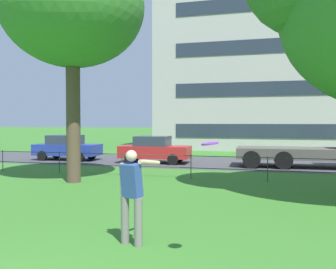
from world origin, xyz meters
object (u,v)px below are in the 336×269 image
object	(u,v)px
person_thrower	(132,194)
apartment_building_background	(309,74)
car_red_center	(154,149)
frisbee	(210,144)
flatbed_truck_left	(332,144)
car_blue_far_left	(67,147)
tree_small_lawn	(72,5)

from	to	relation	value
person_thrower	apartment_building_background	size ratio (longest dim) A/B	0.07
car_red_center	apartment_building_background	xyz separation A→B (m)	(9.74, 16.52, 6.02)
frisbee	flatbed_truck_left	distance (m)	15.33
car_blue_far_left	car_red_center	size ratio (longest dim) A/B	1.00
tree_small_lawn	flatbed_truck_left	world-z (taller)	tree_small_lawn
tree_small_lawn	person_thrower	world-z (taller)	tree_small_lawn
apartment_building_background	car_red_center	bearing A→B (deg)	-120.53
tree_small_lawn	car_red_center	distance (m)	9.69
car_red_center	flatbed_truck_left	world-z (taller)	flatbed_truck_left
person_thrower	apartment_building_background	distance (m)	31.51
apartment_building_background	person_thrower	bearing A→B (deg)	-100.80
car_blue_far_left	apartment_building_background	world-z (taller)	apartment_building_background
frisbee	car_blue_far_left	bearing A→B (deg)	127.21
frisbee	car_red_center	distance (m)	15.81
frisbee	apartment_building_background	bearing A→B (deg)	82.41
person_thrower	car_blue_far_left	size ratio (longest dim) A/B	0.45
tree_small_lawn	apartment_building_background	bearing A→B (deg)	65.98
apartment_building_background	frisbee	bearing A→B (deg)	-97.59
frisbee	apartment_building_background	world-z (taller)	apartment_building_background
car_blue_far_left	flatbed_truck_left	xyz separation A→B (m)	(15.22, -0.11, 0.44)
person_thrower	car_blue_far_left	xyz separation A→B (m)	(-9.69, 14.07, -0.21)
person_thrower	car_blue_far_left	distance (m)	17.09
frisbee	person_thrower	bearing A→B (deg)	152.81
car_red_center	apartment_building_background	size ratio (longest dim) A/B	0.15
tree_small_lawn	flatbed_truck_left	distance (m)	14.06
tree_small_lawn	car_red_center	xyz separation A→B (m)	(0.95, 7.48, -6.09)
tree_small_lawn	person_thrower	xyz separation A→B (m)	(4.90, -6.41, -5.88)
person_thrower	car_blue_far_left	bearing A→B (deg)	124.55
car_red_center	flatbed_truck_left	xyz separation A→B (m)	(9.47, 0.07, 0.44)
frisbee	flatbed_truck_left	xyz separation A→B (m)	(3.90, 14.81, -0.80)
tree_small_lawn	car_blue_far_left	xyz separation A→B (m)	(-4.80, 7.66, -6.09)
person_thrower	apartment_building_background	xyz separation A→B (m)	(5.80, 30.42, 5.81)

